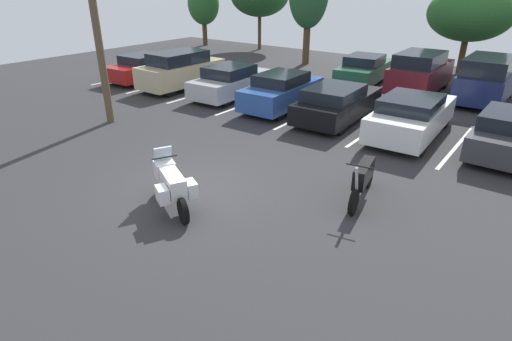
% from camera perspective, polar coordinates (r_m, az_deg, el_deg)
% --- Properties ---
extents(ground, '(44.00, 44.00, 0.10)m').
position_cam_1_polar(ground, '(11.09, -9.15, -2.91)').
color(ground, '#2D2D30').
extents(motorcycle_touring, '(1.95, 1.27, 1.34)m').
position_cam_1_polar(motorcycle_touring, '(10.10, -11.53, -1.70)').
color(motorcycle_touring, black).
rests_on(motorcycle_touring, ground).
extents(motorcycle_second, '(0.67, 2.16, 1.24)m').
position_cam_1_polar(motorcycle_second, '(10.55, 14.46, -1.09)').
color(motorcycle_second, black).
rests_on(motorcycle_second, ground).
extents(parking_stripes, '(23.24, 4.81, 0.01)m').
position_cam_1_polar(parking_stripes, '(17.25, 7.07, 7.72)').
color(parking_stripes, silver).
rests_on(parking_stripes, ground).
extents(car_red, '(2.08, 4.37, 1.38)m').
position_cam_1_polar(car_red, '(23.68, -14.98, 13.52)').
color(car_red, maroon).
rests_on(car_red, ground).
extents(car_champagne, '(1.96, 4.51, 1.81)m').
position_cam_1_polar(car_champagne, '(21.46, -10.29, 13.42)').
color(car_champagne, '#C1B289').
rests_on(car_champagne, ground).
extents(car_silver, '(2.03, 4.59, 1.46)m').
position_cam_1_polar(car_silver, '(19.63, -3.30, 12.11)').
color(car_silver, '#B7B7BC').
rests_on(car_silver, ground).
extents(car_blue, '(1.95, 4.31, 1.51)m').
position_cam_1_polar(car_blue, '(17.72, 3.57, 10.83)').
color(car_blue, '#2D519E').
rests_on(car_blue, ground).
extents(car_black, '(2.10, 4.66, 1.38)m').
position_cam_1_polar(car_black, '(16.51, 11.09, 9.13)').
color(car_black, black).
rests_on(car_black, ground).
extents(car_white, '(2.07, 4.79, 1.47)m').
position_cam_1_polar(car_white, '(15.43, 20.59, 7.05)').
color(car_white, white).
rests_on(car_white, ground).
extents(car_charcoal, '(1.93, 4.26, 1.38)m').
position_cam_1_polar(car_charcoal, '(15.19, 31.69, 4.38)').
color(car_charcoal, '#38383D').
rests_on(car_charcoal, ground).
extents(car_far_green, '(2.22, 4.81, 1.47)m').
position_cam_1_polar(car_far_green, '(22.99, 14.74, 13.30)').
color(car_far_green, '#235638').
rests_on(car_far_green, ground).
extents(car_far_maroon, '(1.97, 4.62, 1.94)m').
position_cam_1_polar(car_far_maroon, '(21.78, 21.64, 12.43)').
color(car_far_maroon, maroon).
rests_on(car_far_maroon, ground).
extents(car_far_navy, '(1.91, 4.41, 2.03)m').
position_cam_1_polar(car_far_navy, '(21.14, 29.16, 10.86)').
color(car_far_navy, navy).
rests_on(car_far_navy, ground).
extents(utility_pole, '(0.27, 1.80, 7.40)m').
position_cam_1_polar(utility_pole, '(16.40, -21.29, 19.12)').
color(utility_pole, brown).
rests_on(utility_pole, ground).
extents(tree_far_left, '(2.48, 2.48, 4.78)m').
position_cam_1_polar(tree_far_left, '(35.58, -7.24, 21.77)').
color(tree_far_left, '#4C3823').
rests_on(tree_far_left, ground).
extents(tree_right, '(4.65, 4.65, 4.79)m').
position_cam_1_polar(tree_right, '(27.53, 27.42, 18.64)').
color(tree_right, '#4C3823').
rests_on(tree_right, ground).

